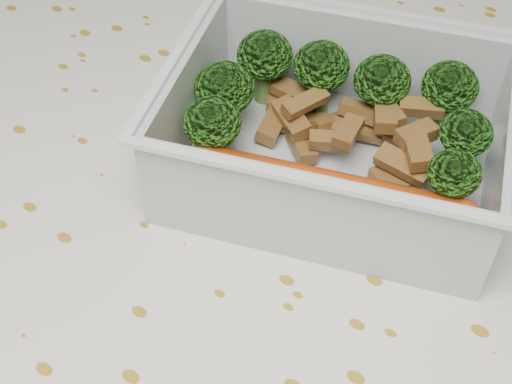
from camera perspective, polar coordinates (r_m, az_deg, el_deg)
The scene contains 6 objects.
dining_table at distance 0.48m, azimuth 0.04°, elevation -8.09°, with size 1.40×0.90×0.75m.
tablecloth at distance 0.44m, azimuth 0.04°, elevation -4.42°, with size 1.46×0.96×0.19m.
lunch_container at distance 0.42m, azimuth 6.37°, elevation 3.91°, with size 0.23×0.20×0.07m.
broccoli_florets at distance 0.43m, azimuth 6.13°, elevation 7.61°, with size 0.17×0.14×0.05m.
meat_pile at distance 0.43m, azimuth 7.54°, elevation 5.05°, with size 0.12×0.07×0.03m.
sausage at distance 0.39m, azimuth 5.70°, elevation -0.44°, with size 0.16×0.08×0.03m.
Camera 1 is at (0.15, -0.22, 1.07)m, focal length 50.00 mm.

